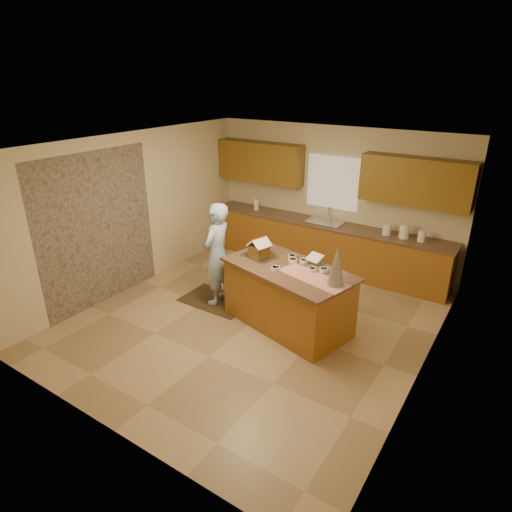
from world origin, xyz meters
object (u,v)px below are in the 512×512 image
Objects in this scene: gingerbread_house at (259,249)px; boy at (217,254)px; tinsel_tree at (337,266)px; island_base at (288,298)px.

boy is at bearing -172.38° from gingerbread_house.
tinsel_tree is at bearing -10.04° from gingerbread_house.
island_base is at bearing 84.19° from boy.
island_base is 5.31× the size of gingerbread_house.
island_base is at bearing 169.32° from tinsel_tree.
boy is (-1.32, -0.01, 0.41)m from island_base.
island_base is 1.09× the size of boy.
gingerbread_house is at bearing -174.81° from island_base.
gingerbread_house reaches higher than island_base.
tinsel_tree is at bearing 3.67° from island_base.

